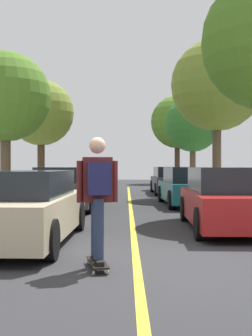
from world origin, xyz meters
TOP-DOWN VIEW (x-y plane):
  - ground at (0.00, 0.00)m, footprint 80.00×80.00m
  - center_line at (0.00, 4.00)m, footprint 0.12×39.20m
  - parked_car_left_nearest at (-2.14, 1.72)m, footprint 2.09×4.68m
  - parked_car_left_near at (-2.14, 8.24)m, footprint 2.05×4.27m
  - parked_car_right_nearest at (2.14, 3.48)m, footprint 1.95×4.50m
  - parked_car_right_near at (2.14, 9.72)m, footprint 2.00×4.73m
  - parked_car_right_far at (2.14, 16.34)m, footprint 1.92×4.59m
  - street_tree_left_nearest at (-4.00, 7.65)m, footprint 2.87×2.87m
  - street_tree_left_near at (-4.00, 13.68)m, footprint 2.97×2.97m
  - street_tree_right_near at (4.00, 13.93)m, footprint 4.20×4.20m
  - street_tree_right_far at (4.00, 21.39)m, footprint 3.43×3.43m
  - street_tree_right_farthest at (4.00, 29.91)m, footprint 4.27×4.27m
  - skateboard at (-0.56, -0.43)m, footprint 0.38×0.87m
  - skateboarder at (-0.55, -0.47)m, footprint 0.59×0.71m

SIDE VIEW (x-z plane):
  - ground at x=0.00m, z-range 0.00..0.00m
  - center_line at x=0.00m, z-range 0.00..0.01m
  - skateboard at x=-0.56m, z-range 0.04..0.14m
  - parked_car_left_nearest at x=-2.14m, z-range -0.01..1.34m
  - parked_car_right_nearest at x=2.14m, z-range -0.02..1.38m
  - parked_car_right_near at x=2.14m, z-range -0.01..1.37m
  - parked_car_left_near at x=-2.14m, z-range -0.01..1.38m
  - parked_car_right_far at x=2.14m, z-range 0.00..1.39m
  - skateboarder at x=-0.55m, z-range 0.22..1.96m
  - street_tree_left_nearest at x=-4.00m, z-range 1.15..6.10m
  - street_tree_left_near at x=-4.00m, z-range 1.22..6.41m
  - street_tree_right_far at x=4.00m, z-range 1.20..6.81m
  - street_tree_right_farthest at x=4.00m, z-range 1.48..8.48m
  - street_tree_right_near at x=4.00m, z-range 1.56..8.65m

